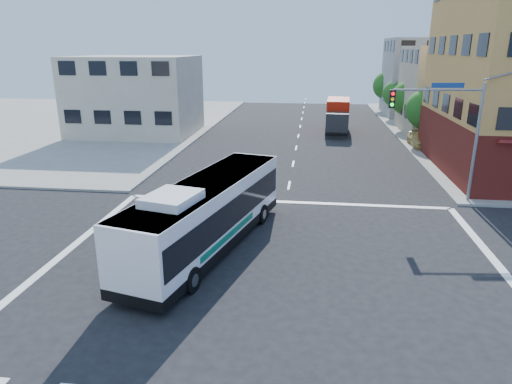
# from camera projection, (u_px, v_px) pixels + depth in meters

# --- Properties ---
(ground) EXTENTS (120.00, 120.00, 0.00)m
(ground) POSITION_uv_depth(u_px,v_px,m) (272.00, 278.00, 18.39)
(ground) COLOR black
(ground) RESTS_ON ground
(sidewalk_nw) EXTENTS (50.00, 50.00, 0.15)m
(sidewalk_nw) POSITION_uv_depth(u_px,v_px,m) (12.00, 123.00, 55.57)
(sidewalk_nw) COLOR gray
(sidewalk_nw) RESTS_ON ground
(building_east_near) EXTENTS (12.06, 10.06, 9.00)m
(building_east_near) POSITION_uv_depth(u_px,v_px,m) (465.00, 91.00, 47.16)
(building_east_near) COLOR #B5A78A
(building_east_near) RESTS_ON ground
(building_east_far) EXTENTS (12.06, 10.06, 10.00)m
(building_east_far) POSITION_uv_depth(u_px,v_px,m) (433.00, 78.00, 60.24)
(building_east_far) COLOR #9E9F9A
(building_east_far) RESTS_ON ground
(building_west) EXTENTS (12.06, 10.06, 8.00)m
(building_west) POSITION_uv_depth(u_px,v_px,m) (136.00, 96.00, 47.52)
(building_west) COLOR beige
(building_west) RESTS_ON ground
(signal_mast_ne) EXTENTS (7.91, 1.13, 8.07)m
(signal_mast_ne) POSITION_uv_depth(u_px,v_px,m) (449.00, 119.00, 25.85)
(signal_mast_ne) COLOR gray
(signal_mast_ne) RESTS_ON ground
(street_tree_a) EXTENTS (3.60, 3.60, 5.53)m
(street_tree_a) POSITION_uv_depth(u_px,v_px,m) (427.00, 107.00, 42.30)
(street_tree_a) COLOR #352513
(street_tree_a) RESTS_ON ground
(street_tree_b) EXTENTS (3.80, 3.80, 5.79)m
(street_tree_b) POSITION_uv_depth(u_px,v_px,m) (410.00, 96.00, 49.82)
(street_tree_b) COLOR #352513
(street_tree_b) RESTS_ON ground
(street_tree_c) EXTENTS (3.40, 3.40, 5.29)m
(street_tree_c) POSITION_uv_depth(u_px,v_px,m) (397.00, 92.00, 57.47)
(street_tree_c) COLOR #352513
(street_tree_c) RESTS_ON ground
(street_tree_d) EXTENTS (4.00, 4.00, 6.03)m
(street_tree_d) POSITION_uv_depth(u_px,v_px,m) (388.00, 84.00, 64.91)
(street_tree_d) COLOR #352513
(street_tree_d) RESTS_ON ground
(transit_bus) EXTENTS (5.34, 12.17, 3.53)m
(transit_bus) POSITION_uv_depth(u_px,v_px,m) (208.00, 213.00, 20.57)
(transit_bus) COLOR black
(transit_bus) RESTS_ON ground
(box_truck) EXTENTS (2.74, 7.92, 3.51)m
(box_truck) POSITION_uv_depth(u_px,v_px,m) (338.00, 117.00, 48.94)
(box_truck) COLOR #242529
(box_truck) RESTS_ON ground
(parked_car) EXTENTS (2.00, 4.70, 1.59)m
(parked_car) POSITION_uv_depth(u_px,v_px,m) (421.00, 139.00, 41.94)
(parked_car) COLOR tan
(parked_car) RESTS_ON ground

